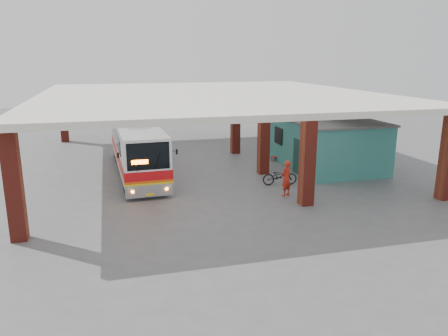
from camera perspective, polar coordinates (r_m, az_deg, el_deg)
name	(u,v)px	position (r m, az deg, el deg)	size (l,w,h in m)	color
ground	(229,191)	(23.07, 0.61, -3.04)	(90.00, 90.00, 0.00)	#515154
brick_columns	(229,134)	(27.63, 0.70, 4.50)	(20.10, 21.60, 4.35)	maroon
canopy_roof	(209,95)	(28.55, -1.92, 9.52)	(21.00, 23.00, 0.30)	silver
shop_building	(323,141)	(29.05, 12.87, 3.40)	(5.20, 8.20, 3.11)	#2F7773
coach_bus	(137,147)	(26.80, -11.33, 2.71)	(2.75, 11.30, 3.27)	silver
motorcycle	(280,176)	(24.26, 7.29, -1.06)	(0.67, 1.91, 1.00)	black
pedestrian	(286,178)	(22.31, 8.12, -1.35)	(0.67, 0.44, 1.83)	red
red_chair	(277,155)	(30.07, 6.92, 1.75)	(0.56, 0.56, 0.86)	#AD1217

